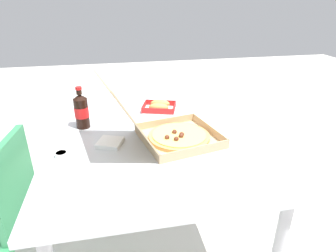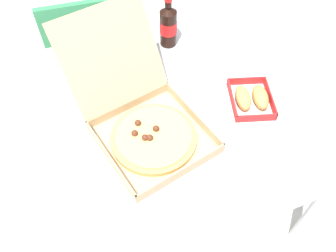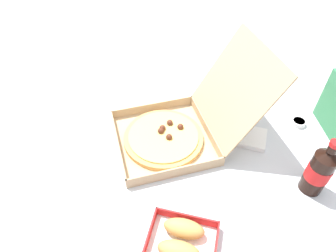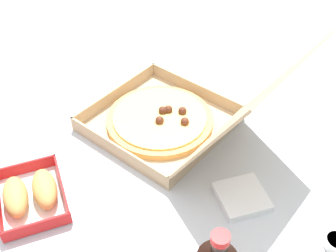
{
  "view_description": "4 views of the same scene",
  "coord_description": "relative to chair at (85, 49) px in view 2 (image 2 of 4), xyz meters",
  "views": [
    {
      "loc": [
        -1.28,
        0.17,
        1.37
      ],
      "look_at": [
        -0.01,
        -0.08,
        0.77
      ],
      "focal_mm": 30.54,
      "sensor_mm": 36.0,
      "label": 1
    },
    {
      "loc": [
        -0.29,
        -0.81,
        1.73
      ],
      "look_at": [
        -0.0,
        -0.09,
        0.74
      ],
      "focal_mm": 37.81,
      "sensor_mm": 36.0,
      "label": 2
    },
    {
      "loc": [
        0.68,
        -0.15,
        1.55
      ],
      "look_at": [
        -0.08,
        -0.1,
        0.78
      ],
      "focal_mm": 31.4,
      "sensor_mm": 36.0,
      "label": 3
    },
    {
      "loc": [
        0.47,
        0.59,
        1.51
      ],
      "look_at": [
        -0.05,
        -0.06,
        0.76
      ],
      "focal_mm": 45.03,
      "sensor_mm": 36.0,
      "label": 4
    }
  ],
  "objects": [
    {
      "name": "ground_plane",
      "position": [
        0.15,
        -0.75,
        -0.48
      ],
      "size": [
        10.0,
        10.0,
        0.0
      ],
      "primitive_type": "plane",
      "color": "beige"
    },
    {
      "name": "napkin_pile",
      "position": [
        0.1,
        -0.54,
        0.25
      ],
      "size": [
        0.14,
        0.14,
        0.02
      ],
      "primitive_type": "cube",
      "rotation": [
        0.0,
        0.0,
        -0.37
      ],
      "color": "white",
      "rests_on": "dining_table"
    },
    {
      "name": "bread_side_box",
      "position": [
        0.49,
        -0.84,
        0.27
      ],
      "size": [
        0.2,
        0.23,
        0.06
      ],
      "color": "white",
      "rests_on": "dining_table"
    },
    {
      "name": "dipping_sauce_cup",
      "position": [
        0.03,
        -0.32,
        0.25
      ],
      "size": [
        0.06,
        0.06,
        0.02
      ],
      "color": "white",
      "rests_on": "dining_table"
    },
    {
      "name": "chair",
      "position": [
        0.0,
        0.0,
        0.0
      ],
      "size": [
        0.44,
        0.44,
        0.83
      ],
      "color": "#338451",
      "rests_on": "ground_plane"
    },
    {
      "name": "dining_table",
      "position": [
        0.15,
        -0.75,
        0.17
      ],
      "size": [
        1.2,
        1.02,
        0.72
      ],
      "color": "silver",
      "rests_on": "ground_plane"
    },
    {
      "name": "paper_menu",
      "position": [
        0.53,
        -0.48,
        0.24
      ],
      "size": [
        0.22,
        0.17,
        0.0
      ],
      "primitive_type": "cube",
      "rotation": [
        0.0,
        0.0,
        -0.1
      ],
      "color": "white",
      "rests_on": "dining_table"
    },
    {
      "name": "cola_bottle",
      "position": [
        0.32,
        -0.4,
        0.34
      ],
      "size": [
        0.07,
        0.07,
        0.22
      ],
      "color": "black",
      "rests_on": "dining_table"
    },
    {
      "name": "pizza_box_open",
      "position": [
        0.07,
        -0.82,
        0.29
      ],
      "size": [
        0.45,
        0.59,
        0.35
      ],
      "color": "tan",
      "rests_on": "dining_table"
    }
  ]
}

